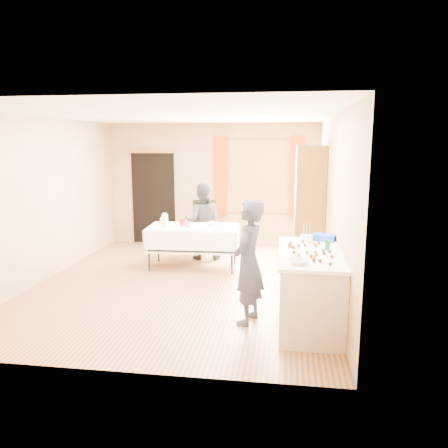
# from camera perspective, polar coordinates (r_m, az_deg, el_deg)

# --- Properties ---
(floor) EXTENTS (4.50, 5.50, 0.02)m
(floor) POSITION_cam_1_polar(r_m,az_deg,el_deg) (7.02, -5.32, -7.79)
(floor) COLOR #9E7047
(floor) RESTS_ON ground
(ceiling) EXTENTS (4.50, 5.50, 0.02)m
(ceiling) POSITION_cam_1_polar(r_m,az_deg,el_deg) (6.68, -5.72, 14.09)
(ceiling) COLOR white
(ceiling) RESTS_ON floor
(wall_back) EXTENTS (4.50, 0.02, 2.60)m
(wall_back) POSITION_cam_1_polar(r_m,az_deg,el_deg) (9.41, -1.58, 5.10)
(wall_back) COLOR tan
(wall_back) RESTS_ON floor
(wall_front) EXTENTS (4.50, 0.02, 2.60)m
(wall_front) POSITION_cam_1_polar(r_m,az_deg,el_deg) (4.13, -14.48, -2.24)
(wall_front) COLOR tan
(wall_front) RESTS_ON floor
(wall_left) EXTENTS (0.02, 5.50, 2.60)m
(wall_left) POSITION_cam_1_polar(r_m,az_deg,el_deg) (7.58, -22.40, 2.99)
(wall_left) COLOR tan
(wall_left) RESTS_ON floor
(wall_right) EXTENTS (0.02, 5.50, 2.60)m
(wall_right) POSITION_cam_1_polar(r_m,az_deg,el_deg) (6.57, 14.03, 2.44)
(wall_right) COLOR tan
(wall_right) RESTS_ON floor
(window_frame) EXTENTS (1.32, 0.06, 1.52)m
(window_frame) POSITION_cam_1_polar(r_m,az_deg,el_deg) (9.24, 4.53, 6.21)
(window_frame) COLOR olive
(window_frame) RESTS_ON wall_back
(window_pane) EXTENTS (1.20, 0.02, 1.40)m
(window_pane) POSITION_cam_1_polar(r_m,az_deg,el_deg) (9.23, 4.53, 6.21)
(window_pane) COLOR white
(window_pane) RESTS_ON wall_back
(curtain_left) EXTENTS (0.28, 0.06, 1.65)m
(curtain_left) POSITION_cam_1_polar(r_m,az_deg,el_deg) (9.27, -0.33, 6.26)
(curtain_left) COLOR #AD3D08
(curtain_left) RESTS_ON wall_back
(curtain_right) EXTENTS (0.28, 0.06, 1.65)m
(curtain_right) POSITION_cam_1_polar(r_m,az_deg,el_deg) (9.18, 9.41, 6.08)
(curtain_right) COLOR #AD3D08
(curtain_right) RESTS_ON wall_back
(doorway) EXTENTS (0.95, 0.04, 2.00)m
(doorway) POSITION_cam_1_polar(r_m,az_deg,el_deg) (9.72, -9.19, 3.36)
(doorway) COLOR black
(doorway) RESTS_ON floor
(door_lintel) EXTENTS (1.05, 0.06, 0.08)m
(door_lintel) POSITION_cam_1_polar(r_m,az_deg,el_deg) (9.62, -9.43, 9.38)
(door_lintel) COLOR olive
(door_lintel) RESTS_ON wall_back
(cabinet) EXTENTS (0.50, 0.60, 2.15)m
(cabinet) POSITION_cam_1_polar(r_m,az_deg,el_deg) (7.72, 11.11, 2.02)
(cabinet) COLOR brown
(cabinet) RESTS_ON floor
(counter) EXTENTS (0.77, 1.62, 0.91)m
(counter) POSITION_cam_1_polar(r_m,az_deg,el_deg) (5.47, 11.12, -8.20)
(counter) COLOR #BFAF9D
(counter) RESTS_ON floor
(party_table) EXTENTS (1.63, 0.88, 0.75)m
(party_table) POSITION_cam_1_polar(r_m,az_deg,el_deg) (7.76, -4.05, -2.50)
(party_table) COLOR black
(party_table) RESTS_ON floor
(chair) EXTENTS (0.55, 0.55, 1.09)m
(chair) POSITION_cam_1_polar(r_m,az_deg,el_deg) (8.60, -2.48, -2.01)
(chair) COLOR black
(chair) RESTS_ON floor
(girl) EXTENTS (0.74, 0.64, 1.53)m
(girl) POSITION_cam_1_polar(r_m,az_deg,el_deg) (5.32, 3.21, -4.99)
(girl) COLOR #262A41
(girl) RESTS_ON floor
(woman) EXTENTS (0.82, 0.70, 1.45)m
(woman) POSITION_cam_1_polar(r_m,az_deg,el_deg) (8.30, -2.81, 0.34)
(woman) COLOR black
(woman) RESTS_ON floor
(soda_can) EXTENTS (0.07, 0.07, 0.12)m
(soda_can) POSITION_cam_1_polar(r_m,az_deg,el_deg) (5.44, 13.35, -2.70)
(soda_can) COLOR #087926
(soda_can) RESTS_ON counter
(mixing_bowl) EXTENTS (0.31, 0.31, 0.05)m
(mixing_bowl) POSITION_cam_1_polar(r_m,az_deg,el_deg) (4.76, 9.74, -4.87)
(mixing_bowl) COLOR white
(mixing_bowl) RESTS_ON counter
(foam_block) EXTENTS (0.16, 0.11, 0.08)m
(foam_block) POSITION_cam_1_polar(r_m,az_deg,el_deg) (5.89, 10.73, -1.81)
(foam_block) COLOR white
(foam_block) RESTS_ON counter
(blue_basket) EXTENTS (0.35, 0.29, 0.08)m
(blue_basket) POSITION_cam_1_polar(r_m,az_deg,el_deg) (5.98, 12.91, -1.70)
(blue_basket) COLOR blue
(blue_basket) RESTS_ON counter
(pitcher) EXTENTS (0.13, 0.13, 0.22)m
(pitcher) POSITION_cam_1_polar(r_m,az_deg,el_deg) (7.66, -7.74, 0.44)
(pitcher) COLOR silver
(pitcher) RESTS_ON party_table
(cup_red) EXTENTS (0.18, 0.18, 0.11)m
(cup_red) POSITION_cam_1_polar(r_m,az_deg,el_deg) (7.74, -5.40, 0.19)
(cup_red) COLOR #AF0E19
(cup_red) RESTS_ON party_table
(cup_rainbow) EXTENTS (0.13, 0.13, 0.11)m
(cup_rainbow) POSITION_cam_1_polar(r_m,az_deg,el_deg) (7.53, -4.77, -0.11)
(cup_rainbow) COLOR red
(cup_rainbow) RESTS_ON party_table
(small_bowl) EXTENTS (0.24, 0.24, 0.06)m
(small_bowl) POSITION_cam_1_polar(r_m,az_deg,el_deg) (7.76, -1.51, 0.04)
(small_bowl) COLOR white
(small_bowl) RESTS_ON party_table
(pastry_tray) EXTENTS (0.30, 0.22, 0.02)m
(pastry_tray) POSITION_cam_1_polar(r_m,az_deg,el_deg) (7.52, -0.24, -0.43)
(pastry_tray) COLOR white
(pastry_tray) RESTS_ON party_table
(bottle) EXTENTS (0.11, 0.11, 0.16)m
(bottle) POSITION_cam_1_polar(r_m,az_deg,el_deg) (7.98, -8.06, 0.62)
(bottle) COLOR white
(bottle) RESTS_ON party_table
(cake_balls) EXTENTS (0.52, 1.08, 0.04)m
(cake_balls) POSITION_cam_1_polar(r_m,az_deg,el_deg) (5.32, 11.15, -3.35)
(cake_balls) COLOR #3F2314
(cake_balls) RESTS_ON counter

